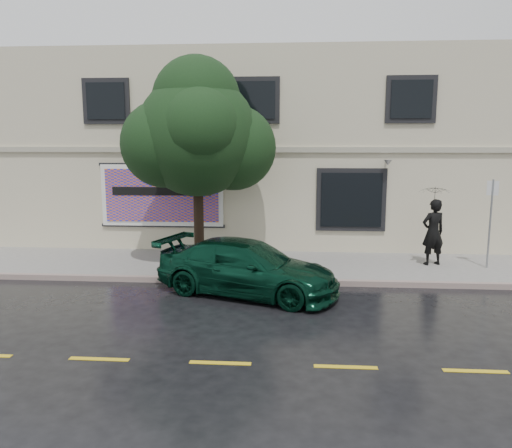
# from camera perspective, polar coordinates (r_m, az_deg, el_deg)

# --- Properties ---
(ground) EXTENTS (90.00, 90.00, 0.00)m
(ground) POSITION_cam_1_polar(r_m,az_deg,el_deg) (12.42, -1.77, -8.77)
(ground) COLOR black
(ground) RESTS_ON ground
(sidewalk) EXTENTS (20.00, 3.50, 0.15)m
(sidewalk) POSITION_cam_1_polar(r_m,az_deg,el_deg) (15.51, -0.54, -4.75)
(sidewalk) COLOR gray
(sidewalk) RESTS_ON ground
(curb) EXTENTS (20.00, 0.18, 0.16)m
(curb) POSITION_cam_1_polar(r_m,az_deg,el_deg) (13.83, -1.13, -6.53)
(curb) COLOR gray
(curb) RESTS_ON ground
(road_marking) EXTENTS (19.00, 0.12, 0.01)m
(road_marking) POSITION_cam_1_polar(r_m,az_deg,el_deg) (9.19, -4.10, -15.55)
(road_marking) COLOR gold
(road_marking) RESTS_ON ground
(building) EXTENTS (20.00, 8.12, 7.00)m
(building) POSITION_cam_1_polar(r_m,az_deg,el_deg) (20.77, 0.76, 8.41)
(building) COLOR #BFB89A
(building) RESTS_ON ground
(billboard) EXTENTS (4.30, 0.16, 2.20)m
(billboard) POSITION_cam_1_polar(r_m,az_deg,el_deg) (17.33, -10.71, 3.24)
(billboard) COLOR white
(billboard) RESTS_ON ground
(car) EXTENTS (5.16, 3.55, 1.38)m
(car) POSITION_cam_1_polar(r_m,az_deg,el_deg) (12.79, -1.00, -5.01)
(car) COLOR black
(car) RESTS_ON ground
(pedestrian) EXTENTS (0.85, 0.69, 2.02)m
(pedestrian) POSITION_cam_1_polar(r_m,az_deg,el_deg) (16.02, 19.58, -0.89)
(pedestrian) COLOR black
(pedestrian) RESTS_ON sidewalk
(umbrella) EXTENTS (1.16, 1.16, 0.72)m
(umbrella) POSITION_cam_1_polar(r_m,az_deg,el_deg) (15.84, 19.86, 3.98)
(umbrella) COLOR black
(umbrella) RESTS_ON pedestrian
(street_tree) EXTENTS (3.54, 3.54, 5.65)m
(street_tree) POSITION_cam_1_polar(r_m,az_deg,el_deg) (14.92, -6.74, 9.90)
(street_tree) COLOR black
(street_tree) RESTS_ON sidewalk
(fire_hydrant) EXTENTS (0.35, 0.33, 0.85)m
(fire_hydrant) POSITION_cam_1_polar(r_m,az_deg,el_deg) (14.20, -7.08, -4.14)
(fire_hydrant) COLOR silver
(fire_hydrant) RESTS_ON sidewalk
(sign_pole) EXTENTS (0.32, 0.08, 2.64)m
(sign_pole) POSITION_cam_1_polar(r_m,az_deg,el_deg) (16.17, 25.24, 0.90)
(sign_pole) COLOR gray
(sign_pole) RESTS_ON sidewalk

